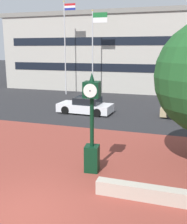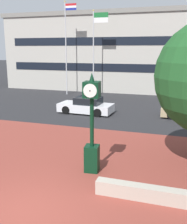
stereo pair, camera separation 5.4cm
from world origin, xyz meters
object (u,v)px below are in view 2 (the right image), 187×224
at_px(street_clock, 92,128).
at_px(flagpole_secondary, 95,46).
at_px(flagpole_primary, 67,44).
at_px(civic_building, 129,52).
at_px(car_street_near, 86,106).

relative_size(street_clock, flagpole_secondary, 0.46).
height_order(street_clock, flagpole_primary, flagpole_primary).
bearing_deg(street_clock, flagpole_secondary, 101.19).
height_order(flagpole_secondary, civic_building, civic_building).
xyz_separation_m(flagpole_secondary, civic_building, (1.76, 9.61, -0.63)).
relative_size(car_street_near, civic_building, 0.15).
bearing_deg(flagpole_secondary, flagpole_primary, -180.00).
bearing_deg(street_clock, civic_building, 91.73).
distance_m(car_street_near, flagpole_primary, 10.71).
xyz_separation_m(flagpole_primary, civic_building, (5.00, 9.61, -0.85)).
distance_m(street_clock, civic_building, 27.91).
bearing_deg(civic_building, street_clock, -82.02).
bearing_deg(flagpole_primary, flagpole_secondary, 0.00).
bearing_deg(civic_building, flagpole_secondary, -100.40).
bearing_deg(car_street_near, flagpole_primary, 34.89).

